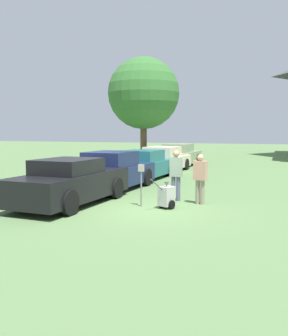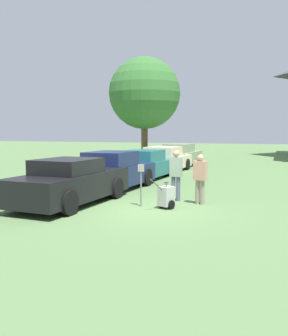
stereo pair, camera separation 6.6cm
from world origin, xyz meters
TOP-DOWN VIEW (x-y plane):
  - ground_plane at (0.00, 0.00)m, footprint 120.00×120.00m
  - parked_car_black at (-2.49, -0.03)m, footprint 2.21×4.85m
  - parked_car_navy at (-2.49, 3.20)m, footprint 2.20×4.73m
  - parked_car_teal at (-2.49, 6.89)m, footprint 2.19×4.90m
  - parked_car_cream at (-2.49, 10.25)m, footprint 2.22×5.06m
  - parked_car_sage at (-2.49, 13.80)m, footprint 2.14×5.14m
  - parking_meter at (-0.18, 0.39)m, footprint 0.18×0.09m
  - person_worker at (0.60, 1.71)m, footprint 0.45×0.28m
  - person_supervisor at (1.50, 1.41)m, footprint 0.46×0.31m
  - equipment_cart at (0.66, 0.38)m, footprint 0.56×0.99m
  - shade_tree at (-4.86, 13.38)m, footprint 4.81×4.81m

SIDE VIEW (x-z plane):
  - ground_plane at x=0.00m, z-range 0.00..0.00m
  - equipment_cart at x=0.66m, z-range -0.11..0.89m
  - parked_car_teal at x=-2.49m, z-range -0.05..1.39m
  - parked_car_cream at x=-2.49m, z-range -0.06..1.42m
  - parked_car_sage at x=-2.49m, z-range -0.05..1.47m
  - parked_car_black at x=-2.49m, z-range -0.04..1.46m
  - parked_car_navy at x=-2.49m, z-range -0.06..1.50m
  - person_supervisor at x=1.50m, z-range 0.11..1.74m
  - parking_meter at x=-0.18m, z-range 0.27..1.60m
  - person_worker at x=0.60m, z-range 0.12..1.86m
  - shade_tree at x=-4.86m, z-range 1.23..8.54m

